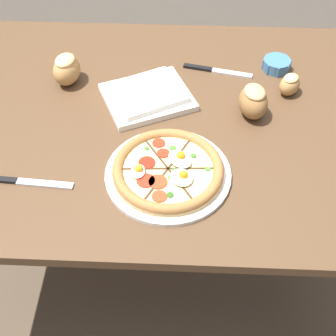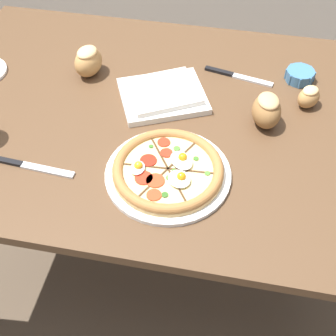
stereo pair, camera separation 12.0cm
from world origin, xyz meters
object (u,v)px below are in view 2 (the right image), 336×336
at_px(dining_table, 155,135).
at_px(napkin_folded, 163,94).
at_px(pizza, 168,171).
at_px(bread_piece_far, 88,61).
at_px(ramekin_bowl, 300,75).
at_px(bread_piece_mid, 267,110).
at_px(bread_piece_near, 309,97).
at_px(knife_main, 237,76).
at_px(knife_spare, 28,166).

bearing_deg(dining_table, napkin_folded, 81.42).
xyz_separation_m(pizza, bread_piece_far, (-0.33, 0.38, 0.03)).
distance_m(dining_table, pizza, 0.27).
distance_m(dining_table, bread_piece_far, 0.32).
relative_size(ramekin_bowl, bread_piece_far, 0.78).
bearing_deg(bread_piece_far, ramekin_bowl, 8.23).
bearing_deg(napkin_folded, pizza, -76.09).
bearing_deg(dining_table, bread_piece_mid, 2.83).
bearing_deg(bread_piece_near, bread_piece_far, 177.75).
xyz_separation_m(bread_piece_near, bread_piece_far, (-0.69, 0.03, 0.01)).
bearing_deg(bread_piece_near, napkin_folded, -173.34).
bearing_deg(knife_main, knife_spare, -123.46).
bearing_deg(knife_spare, napkin_folded, 53.40).
bearing_deg(knife_main, bread_piece_near, -12.36).
height_order(dining_table, bread_piece_near, bread_piece_near).
bearing_deg(knife_spare, bread_piece_far, 88.69).
bearing_deg(pizza, ramekin_bowl, 55.16).
xyz_separation_m(bread_piece_mid, knife_spare, (-0.61, -0.29, -0.05)).
distance_m(napkin_folded, knife_spare, 0.46).
bearing_deg(knife_main, bread_piece_mid, -52.35).
xyz_separation_m(napkin_folded, bread_piece_mid, (0.31, -0.05, 0.03)).
distance_m(ramekin_bowl, napkin_folded, 0.44).
distance_m(bread_piece_mid, knife_main, 0.23).
relative_size(knife_main, knife_spare, 0.88).
relative_size(napkin_folded, bread_piece_mid, 2.58).
relative_size(dining_table, bread_piece_mid, 11.51).
bearing_deg(knife_main, bread_piece_far, -158.78).
bearing_deg(ramekin_bowl, knife_main, -173.28).
distance_m(ramekin_bowl, bread_piece_far, 0.67).
xyz_separation_m(bread_piece_mid, bread_piece_far, (-0.57, 0.13, -0.00)).
height_order(pizza, bread_piece_mid, bread_piece_mid).
distance_m(pizza, bread_piece_far, 0.51).
bearing_deg(bread_piece_far, knife_spare, -95.35).
height_order(dining_table, napkin_folded, napkin_folded).
bearing_deg(bread_piece_near, dining_table, -164.87).
height_order(dining_table, bread_piece_far, bread_piece_far).
bearing_deg(pizza, knife_spare, -173.82).
height_order(bread_piece_near, bread_piece_mid, bread_piece_mid).
height_order(pizza, bread_piece_near, bread_piece_near).
height_order(ramekin_bowl, bread_piece_far, bread_piece_far).
distance_m(napkin_folded, bread_piece_far, 0.27).
relative_size(bread_piece_mid, knife_main, 0.54).
relative_size(bread_piece_near, knife_main, 0.41).
height_order(bread_piece_far, knife_spare, bread_piece_far).
relative_size(pizza, napkin_folded, 1.05).
bearing_deg(bread_piece_near, ramekin_bowl, 100.90).
xyz_separation_m(ramekin_bowl, napkin_folded, (-0.41, -0.17, -0.00)).
bearing_deg(knife_spare, bread_piece_near, 32.55).
height_order(bread_piece_mid, knife_main, bread_piece_mid).
distance_m(pizza, knife_spare, 0.37).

